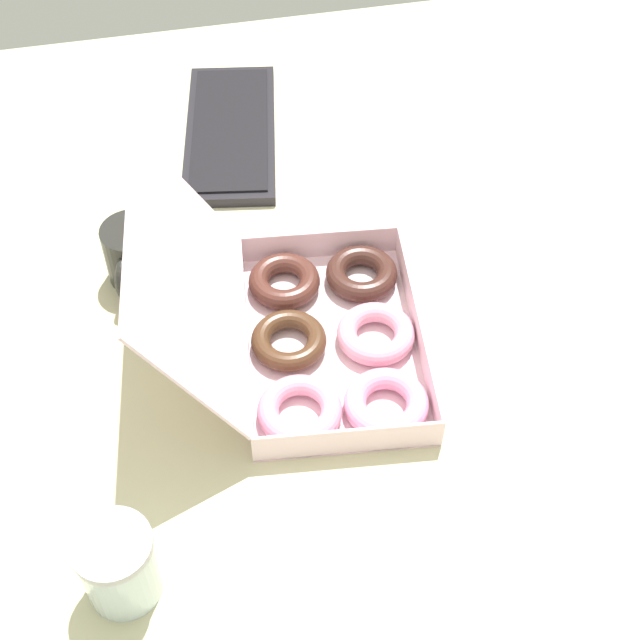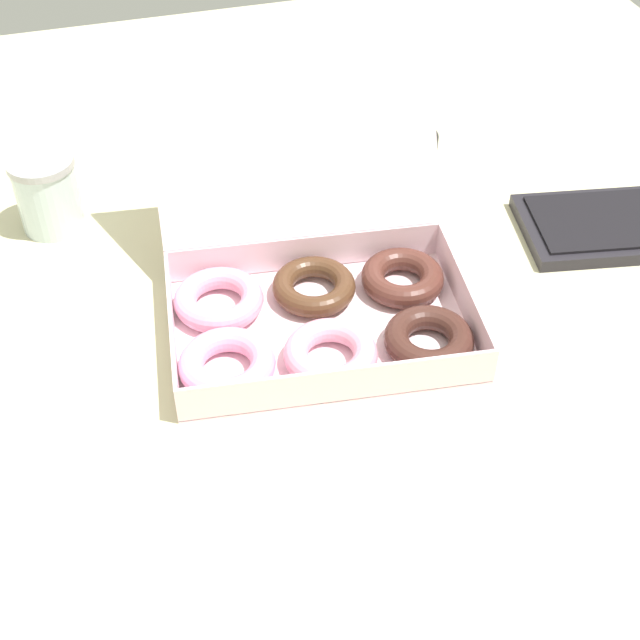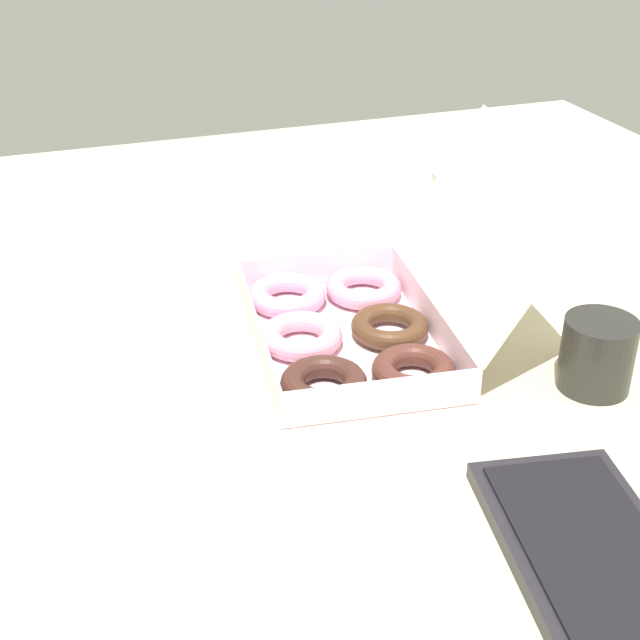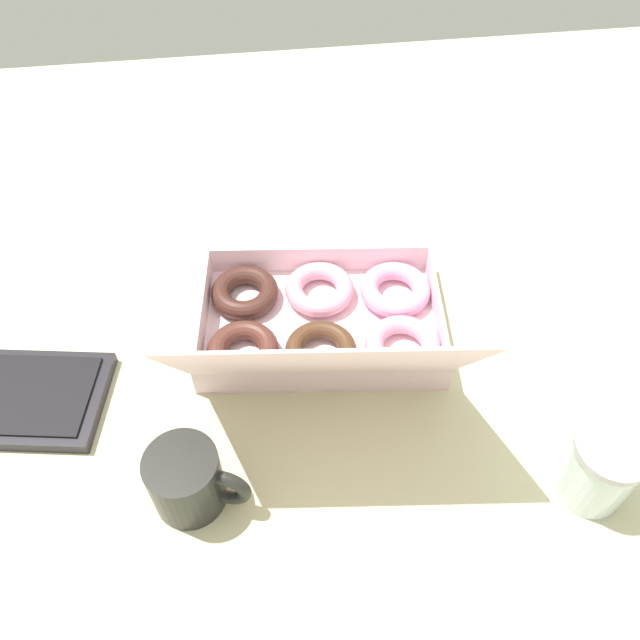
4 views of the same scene
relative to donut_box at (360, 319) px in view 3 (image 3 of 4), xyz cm
name	(u,v)px [view 3 (image 3 of 4)]	position (x,y,z in cm)	size (l,w,h in cm)	color
ground_plane	(356,331)	(-4.27, 1.17, -4.33)	(180.00, 180.00, 2.00)	beige
donut_box	(360,319)	(0.00, 0.00, 0.00)	(39.71, 40.31, 25.71)	white
keyboard	(612,590)	(49.47, 4.66, -2.27)	(38.82, 21.20, 2.20)	#242228
coffee_mug	(596,352)	(19.13, 23.02, 1.33)	(12.24, 8.80, 9.08)	#282825
glass_jar	(456,201)	(-29.19, 28.39, 1.97)	(8.75, 8.75, 10.50)	silver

